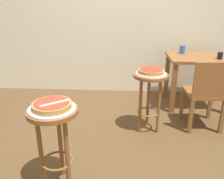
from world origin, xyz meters
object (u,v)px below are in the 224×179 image
pizza_foreground (52,105)px  serving_plate_middle (151,73)px  pizza_middle (151,71)px  pizza_server_knife (55,103)px  wooden_chair (206,92)px  cup_far_edge (182,49)px  cup_near_edge (220,56)px  stool_middle (150,89)px  stool_foreground (54,130)px  dining_table (198,65)px  serving_plate_foreground (52,109)px

pizza_foreground → serving_plate_middle: size_ratio=0.88×
pizza_middle → pizza_server_knife: (-0.79, -0.96, 0.03)m
wooden_chair → pizza_server_knife: wooden_chair is taller
cup_far_edge → pizza_server_knife: bearing=-124.8°
pizza_server_knife → cup_near_edge: bearing=5.5°
serving_plate_middle → pizza_server_knife: (-0.79, -0.96, 0.06)m
pizza_middle → cup_near_edge: cup_near_edge is taller
stool_middle → wooden_chair: (0.65, 0.08, -0.05)m
pizza_middle → stool_middle: bearing=0.0°
stool_foreground → cup_far_edge: cup_far_edge is taller
cup_near_edge → cup_far_edge: cup_far_edge is taller
pizza_server_knife → dining_table: bearing=12.1°
pizza_middle → pizza_foreground: bearing=-131.0°
stool_middle → cup_near_edge: 1.17m
pizza_middle → cup_near_edge: bearing=33.0°
stool_foreground → pizza_foreground: bearing=0.0°
pizza_foreground → cup_near_edge: (1.77, 1.56, 0.04)m
serving_plate_foreground → dining_table: (1.55, 1.72, -0.11)m
stool_foreground → stool_middle: same height
pizza_foreground → pizza_server_knife: size_ratio=1.33×
wooden_chair → serving_plate_foreground: bearing=-145.3°
serving_plate_middle → dining_table: bearing=46.7°
pizza_foreground → stool_middle: (0.82, 0.94, -0.22)m
cup_near_edge → wooden_chair: (-0.30, -0.55, -0.31)m
serving_plate_foreground → cup_far_edge: 2.32m
stool_foreground → cup_near_edge: (1.77, 1.56, 0.26)m
serving_plate_foreground → cup_far_edge: cup_far_edge is taller
dining_table → cup_far_edge: bearing=140.5°
stool_middle → cup_near_edge: size_ratio=7.59×
pizza_foreground → cup_far_edge: cup_far_edge is taller
stool_foreground → stool_middle: (0.82, 0.94, 0.00)m
cup_far_edge → pizza_server_knife: 2.32m
pizza_middle → cup_near_edge: 1.14m
pizza_middle → wooden_chair: wooden_chair is taller
wooden_chair → pizza_middle: bearing=-173.4°
wooden_chair → stool_middle: bearing=-173.4°
cup_far_edge → pizza_server_knife: cup_far_edge is taller
stool_foreground → serving_plate_foreground: size_ratio=1.97×
pizza_foreground → wooden_chair: size_ratio=0.34×
stool_foreground → wooden_chair: (1.47, 1.02, -0.05)m
serving_plate_middle → dining_table: dining_table is taller
stool_middle → pizza_server_knife: bearing=-129.3°
pizza_foreground → stool_foreground: bearing=0.0°
serving_plate_middle → pizza_server_knife: 1.25m
serving_plate_foreground → dining_table: bearing=48.0°
serving_plate_foreground → pizza_server_knife: (0.03, -0.02, 0.06)m
serving_plate_middle → wooden_chair: 0.70m
stool_middle → pizza_middle: 0.22m
serving_plate_foreground → pizza_middle: size_ratio=1.25×
serving_plate_middle → cup_near_edge: size_ratio=3.62×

